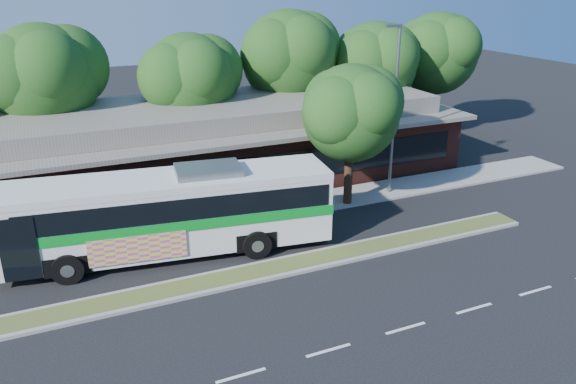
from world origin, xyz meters
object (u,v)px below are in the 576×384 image
sedan (21,217)px  sidewalk_tree (356,110)px  lamp_post (394,107)px  transit_bus (172,208)px

sedan → sidewalk_tree: (16.05, -3.46, 4.36)m
lamp_post → sedan: bearing=170.5°
sidewalk_tree → sedan: bearing=167.8°
transit_bus → sidewalk_tree: size_ratio=1.89×
lamp_post → sidewalk_tree: 2.54m
lamp_post → sidewalk_tree: size_ratio=1.23×
transit_bus → sedan: size_ratio=2.99×
transit_bus → lamp_post: bearing=17.8°
lamp_post → sedan: size_ratio=1.95×
sedan → sidewalk_tree: bearing=-87.5°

